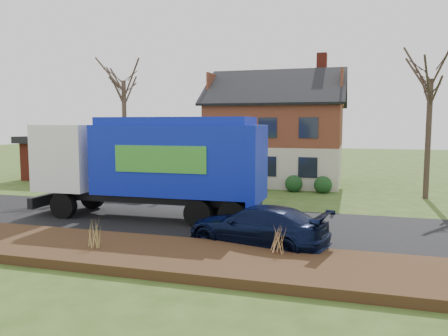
# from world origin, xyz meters

# --- Properties ---
(ground) EXTENTS (120.00, 120.00, 0.00)m
(ground) POSITION_xyz_m (0.00, 0.00, 0.00)
(ground) COLOR #2F4617
(ground) RESTS_ON ground
(road) EXTENTS (80.00, 7.00, 0.02)m
(road) POSITION_xyz_m (0.00, 0.00, 0.01)
(road) COLOR black
(road) RESTS_ON ground
(mulch_verge) EXTENTS (80.00, 3.50, 0.30)m
(mulch_verge) POSITION_xyz_m (0.00, -5.30, 0.15)
(mulch_verge) COLOR #322010
(mulch_verge) RESTS_ON ground
(main_house) EXTENTS (12.95, 8.95, 9.26)m
(main_house) POSITION_xyz_m (1.49, 13.91, 4.03)
(main_house) COLOR #BFB19A
(main_house) RESTS_ON ground
(ranch_house) EXTENTS (9.80, 8.20, 3.70)m
(ranch_house) POSITION_xyz_m (-12.00, 13.00, 1.81)
(ranch_house) COLOR maroon
(ranch_house) RESTS_ON ground
(garbage_truck) EXTENTS (10.66, 3.03, 4.55)m
(garbage_truck) POSITION_xyz_m (-1.32, 0.27, 2.62)
(garbage_truck) COLOR black
(garbage_truck) RESTS_ON ground
(silver_sedan) EXTENTS (5.01, 3.28, 1.56)m
(silver_sedan) POSITION_xyz_m (-5.19, 5.21, 0.78)
(silver_sedan) COLOR #A1A2A9
(silver_sedan) RESTS_ON ground
(navy_wagon) EXTENTS (5.34, 3.15, 1.45)m
(navy_wagon) POSITION_xyz_m (4.16, -3.01, 0.73)
(navy_wagon) COLOR black
(navy_wagon) RESTS_ON ground
(tree_front_west) EXTENTS (3.31, 3.31, 9.85)m
(tree_front_west) POSITION_xyz_m (-7.37, 8.62, 8.11)
(tree_front_west) COLOR #46352A
(tree_front_west) RESTS_ON ground
(tree_front_east) EXTENTS (3.47, 3.47, 9.63)m
(tree_front_east) POSITION_xyz_m (11.34, 9.26, 7.83)
(tree_front_east) COLOR #3F3026
(tree_front_east) RESTS_ON ground
(tree_back) EXTENTS (3.20, 3.20, 10.14)m
(tree_back) POSITION_xyz_m (4.22, 22.38, 8.45)
(tree_back) COLOR #3C3024
(tree_back) RESTS_ON ground
(grass_clump_mid) EXTENTS (0.33, 0.27, 0.91)m
(grass_clump_mid) POSITION_xyz_m (-0.64, -5.46, 0.76)
(grass_clump_mid) COLOR tan
(grass_clump_mid) RESTS_ON mulch_verge
(grass_clump_east) EXTENTS (0.37, 0.31, 0.93)m
(grass_clump_east) POSITION_xyz_m (5.15, -4.55, 0.76)
(grass_clump_east) COLOR tan
(grass_clump_east) RESTS_ON mulch_verge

